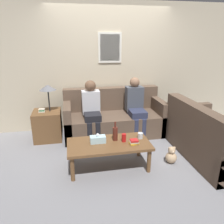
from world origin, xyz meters
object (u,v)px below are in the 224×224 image
wine_bottle (115,133)px  coffee_table (109,146)px  couch_main (114,118)px  person_left (92,108)px  couch_side (208,139)px  drinking_glass (140,136)px  teddy_bear (171,156)px  person_right (136,105)px

wine_bottle → coffee_table: bearing=-144.7°
wine_bottle → couch_main: bearing=79.6°
person_left → wine_bottle: bearing=-76.1°
couch_side → couch_main: bearing=46.6°
drinking_glass → teddy_bear: (0.48, -0.14, -0.33)m
couch_main → teddy_bear: size_ratio=7.16×
wine_bottle → person_left: person_left is taller
couch_side → person_right: (-0.91, 1.11, 0.31)m
couch_main → person_right: (0.42, -0.14, 0.31)m
couch_side → person_right: person_right is taller
couch_side → person_left: bearing=58.7°
person_left → couch_main: bearing=19.5°
couch_main → couch_side: (1.33, -1.25, 0.00)m
couch_side → teddy_bear: (-0.67, -0.07, -0.19)m
couch_side → person_left: person_left is taller
person_left → teddy_bear: size_ratio=4.06×
couch_main → person_right: size_ratio=1.73×
drinking_glass → wine_bottle: bearing=178.3°
wine_bottle → couch_side: bearing=-2.8°
couch_side → drinking_glass: 1.16m
couch_side → teddy_bear: bearing=96.4°
drinking_glass → coffee_table: bearing=-172.4°
person_right → person_left: bearing=-178.3°
person_left → teddy_bear: (1.13, -1.16, -0.50)m
drinking_glass → person_left: 1.22m
couch_side → wine_bottle: couch_side is taller
couch_side → coffee_table: bearing=90.1°
person_right → teddy_bear: bearing=-78.5°
person_left → teddy_bear: person_left is taller
couch_main → wine_bottle: bearing=-100.4°
wine_bottle → drinking_glass: 0.40m
wine_bottle → drinking_glass: wine_bottle is taller
couch_side → coffee_table: (-1.65, -0.00, 0.04)m
coffee_table → wine_bottle: wine_bottle is taller
person_right → couch_main: bearing=161.6°
couch_side → teddy_bear: couch_side is taller
drinking_glass → person_right: 1.09m
drinking_glass → couch_side: bearing=-3.2°
coffee_table → person_left: person_left is taller
couch_side → drinking_glass: size_ratio=18.45×
couch_main → couch_side: same height
wine_bottle → person_right: bearing=58.6°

